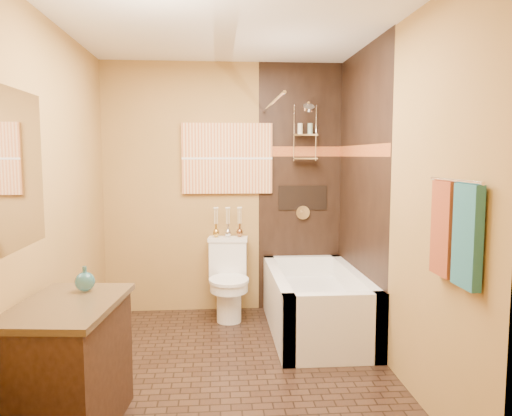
{
  "coord_description": "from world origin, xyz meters",
  "views": [
    {
      "loc": [
        -0.08,
        -3.53,
        1.58
      ],
      "look_at": [
        0.23,
        0.4,
        1.16
      ],
      "focal_mm": 35.0,
      "sensor_mm": 36.0,
      "label": 1
    }
  ],
  "objects": [
    {
      "name": "floor",
      "position": [
        0.0,
        0.0,
        0.0
      ],
      "size": [
        3.0,
        3.0,
        0.0
      ],
      "primitive_type": "plane",
      "color": "black",
      "rests_on": "ground"
    },
    {
      "name": "wall_left",
      "position": [
        -1.2,
        0.0,
        1.25
      ],
      "size": [
        0.02,
        3.0,
        2.5
      ],
      "primitive_type": "cube",
      "color": "#A77A40",
      "rests_on": "floor"
    },
    {
      "name": "wall_right",
      "position": [
        1.2,
        0.0,
        1.25
      ],
      "size": [
        0.02,
        3.0,
        2.5
      ],
      "primitive_type": "cube",
      "color": "#A77A40",
      "rests_on": "floor"
    },
    {
      "name": "wall_back",
      "position": [
        0.0,
        1.5,
        1.25
      ],
      "size": [
        2.4,
        0.02,
        2.5
      ],
      "primitive_type": "cube",
      "color": "#A77A40",
      "rests_on": "floor"
    },
    {
      "name": "wall_front",
      "position": [
        0.0,
        -1.5,
        1.25
      ],
      "size": [
        2.4,
        0.02,
        2.5
      ],
      "primitive_type": "cube",
      "color": "#A77A40",
      "rests_on": "floor"
    },
    {
      "name": "ceiling",
      "position": [
        0.0,
        0.0,
        2.5
      ],
      "size": [
        3.0,
        3.0,
        0.0
      ],
      "primitive_type": "plane",
      "color": "silver",
      "rests_on": "wall_back"
    },
    {
      "name": "alcove_tile_back",
      "position": [
        0.78,
        1.49,
        1.25
      ],
      "size": [
        0.85,
        0.01,
        2.5
      ],
      "primitive_type": "cube",
      "color": "black",
      "rests_on": "wall_back"
    },
    {
      "name": "alcove_tile_right",
      "position": [
        1.19,
        0.75,
        1.25
      ],
      "size": [
        0.01,
        1.5,
        2.5
      ],
      "primitive_type": "cube",
      "color": "black",
      "rests_on": "wall_right"
    },
    {
      "name": "mosaic_band_back",
      "position": [
        0.78,
        1.48,
        1.62
      ],
      "size": [
        0.85,
        0.01,
        0.1
      ],
      "primitive_type": "cube",
      "color": "maroon",
      "rests_on": "alcove_tile_back"
    },
    {
      "name": "mosaic_band_right",
      "position": [
        1.18,
        0.75,
        1.62
      ],
      "size": [
        0.01,
        1.5,
        0.1
      ],
      "primitive_type": "cube",
      "color": "maroon",
      "rests_on": "alcove_tile_right"
    },
    {
      "name": "alcove_niche",
      "position": [
        0.8,
        1.48,
        1.15
      ],
      "size": [
        0.5,
        0.01,
        0.25
      ],
      "primitive_type": "cube",
      "color": "black",
      "rests_on": "alcove_tile_back"
    },
    {
      "name": "shower_fixtures",
      "position": [
        0.8,
        1.38,
        1.67
      ],
      "size": [
        0.24,
        0.33,
        1.16
      ],
      "color": "silver",
      "rests_on": "floor"
    },
    {
      "name": "curtain_rod",
      "position": [
        0.4,
        0.75,
        2.02
      ],
      "size": [
        0.03,
        1.55,
        0.03
      ],
      "primitive_type": "cylinder",
      "rotation": [
        1.57,
        0.0,
        0.0
      ],
      "color": "silver",
      "rests_on": "wall_back"
    },
    {
      "name": "towel_bar",
      "position": [
        1.15,
        -1.05,
        1.45
      ],
      "size": [
        0.02,
        0.55,
        0.02
      ],
      "primitive_type": "cylinder",
      "rotation": [
        1.57,
        0.0,
        0.0
      ],
      "color": "silver",
      "rests_on": "wall_right"
    },
    {
      "name": "towel_teal",
      "position": [
        1.16,
        -1.18,
        1.18
      ],
      "size": [
        0.05,
        0.22,
        0.52
      ],
      "primitive_type": "cube",
      "color": "#1F576A",
      "rests_on": "towel_bar"
    },
    {
      "name": "towel_rust",
      "position": [
        1.16,
        -0.92,
        1.18
      ],
      "size": [
        0.05,
        0.22,
        0.52
      ],
      "primitive_type": "cube",
      "color": "maroon",
      "rests_on": "towel_bar"
    },
    {
      "name": "sunset_painting",
      "position": [
        0.03,
        1.48,
        1.55
      ],
      "size": [
        0.9,
        0.04,
        0.7
      ],
      "primitive_type": "cube",
      "color": "#D06231",
      "rests_on": "wall_back"
    },
    {
      "name": "vanity_mirror",
      "position": [
        -1.19,
        -0.75,
        1.5
      ],
      "size": [
        0.01,
        1.0,
        0.9
      ],
      "primitive_type": "cube",
      "color": "white",
      "rests_on": "wall_left"
    },
    {
      "name": "bathtub",
      "position": [
        0.8,
        0.75,
        0.22
      ],
      "size": [
        0.8,
        1.5,
        0.55
      ],
      "color": "white",
      "rests_on": "floor"
    },
    {
      "name": "toilet",
      "position": [
        0.03,
        1.22,
        0.39
      ],
      "size": [
        0.4,
        0.59,
        0.77
      ],
      "rotation": [
        0.0,
        0.0,
        -0.09
      ],
      "color": "white",
      "rests_on": "floor"
    },
    {
      "name": "vanity",
      "position": [
        -0.92,
        -0.75,
        0.38
      ],
      "size": [
        0.62,
        0.91,
        0.76
      ],
      "rotation": [
        0.0,
        0.0,
        -0.11
      ],
      "color": "black",
      "rests_on": "floor"
    },
    {
      "name": "teal_bottle",
      "position": [
        -0.87,
        -0.52,
        0.84
      ],
      "size": [
        0.15,
        0.15,
        0.19
      ],
      "primitive_type": null,
      "rotation": [
        0.0,
        0.0,
        -0.32
      ],
      "color": "#24656E",
      "rests_on": "vanity"
    },
    {
      "name": "bud_vases",
      "position": [
        0.03,
        1.39,
        0.93
      ],
      "size": [
        0.3,
        0.06,
        0.29
      ],
      "color": "gold",
      "rests_on": "toilet"
    }
  ]
}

